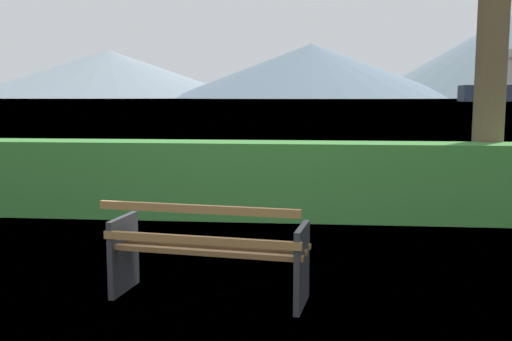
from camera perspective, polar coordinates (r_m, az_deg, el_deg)
ground_plane at (r=5.14m, az=-4.49°, el=-12.29°), size 1400.00×1400.00×0.00m
water_surface at (r=311.26m, az=5.38°, el=6.91°), size 620.00×620.00×0.00m
park_bench at (r=4.96m, az=-4.76°, el=-7.88°), size 1.74×0.80×0.87m
hedge_row at (r=8.26m, az=-0.50°, el=-0.93°), size 12.14×0.70×1.09m
distant_hills at (r=593.83m, az=10.22°, el=10.34°), size 717.94×329.95×87.90m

